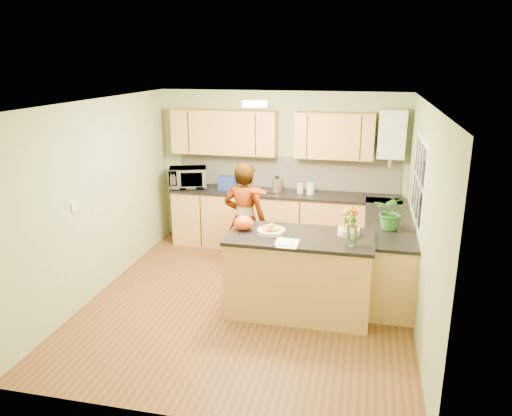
# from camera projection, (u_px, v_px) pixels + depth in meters

# --- Properties ---
(floor) EXTENTS (4.50, 4.50, 0.00)m
(floor) POSITION_uv_depth(u_px,v_px,m) (250.00, 301.00, 6.40)
(floor) COLOR brown
(floor) RESTS_ON ground
(ceiling) EXTENTS (4.00, 4.50, 0.02)m
(ceiling) POSITION_uv_depth(u_px,v_px,m) (249.00, 102.00, 5.68)
(ceiling) COLOR white
(ceiling) RESTS_ON wall_back
(wall_back) EXTENTS (4.00, 0.02, 2.50)m
(wall_back) POSITION_uv_depth(u_px,v_px,m) (281.00, 169.00, 8.14)
(wall_back) COLOR #9AAE7C
(wall_back) RESTS_ON floor
(wall_front) EXTENTS (4.00, 0.02, 2.50)m
(wall_front) POSITION_uv_depth(u_px,v_px,m) (184.00, 287.00, 3.93)
(wall_front) COLOR #9AAE7C
(wall_front) RESTS_ON floor
(wall_left) EXTENTS (0.02, 4.50, 2.50)m
(wall_left) POSITION_uv_depth(u_px,v_px,m) (99.00, 198.00, 6.46)
(wall_left) COLOR #9AAE7C
(wall_left) RESTS_ON floor
(wall_right) EXTENTS (0.02, 4.50, 2.50)m
(wall_right) POSITION_uv_depth(u_px,v_px,m) (422.00, 218.00, 5.62)
(wall_right) COLOR #9AAE7C
(wall_right) RESTS_ON floor
(back_counter) EXTENTS (3.64, 0.62, 0.94)m
(back_counter) POSITION_uv_depth(u_px,v_px,m) (283.00, 220.00, 8.06)
(back_counter) COLOR tan
(back_counter) RESTS_ON floor
(right_counter) EXTENTS (0.62, 2.24, 0.94)m
(right_counter) POSITION_uv_depth(u_px,v_px,m) (387.00, 253.00, 6.70)
(right_counter) COLOR tan
(right_counter) RESTS_ON floor
(splashback) EXTENTS (3.60, 0.02, 0.52)m
(splashback) POSITION_uv_depth(u_px,v_px,m) (287.00, 173.00, 8.12)
(splashback) COLOR beige
(splashback) RESTS_ON back_counter
(upper_cabinets) EXTENTS (3.20, 0.34, 0.70)m
(upper_cabinets) POSITION_uv_depth(u_px,v_px,m) (269.00, 133.00, 7.85)
(upper_cabinets) COLOR tan
(upper_cabinets) RESTS_ON wall_back
(boiler) EXTENTS (0.40, 0.30, 0.86)m
(boiler) POSITION_uv_depth(u_px,v_px,m) (392.00, 134.00, 7.45)
(boiler) COLOR white
(boiler) RESTS_ON wall_back
(window_right) EXTENTS (0.01, 1.30, 1.05)m
(window_right) POSITION_uv_depth(u_px,v_px,m) (419.00, 180.00, 6.10)
(window_right) COLOR white
(window_right) RESTS_ON wall_right
(light_switch) EXTENTS (0.02, 0.09, 0.09)m
(light_switch) POSITION_uv_depth(u_px,v_px,m) (74.00, 207.00, 5.88)
(light_switch) COLOR white
(light_switch) RESTS_ON wall_left
(ceiling_lamp) EXTENTS (0.30, 0.30, 0.07)m
(ceiling_lamp) POSITION_uv_depth(u_px,v_px,m) (255.00, 104.00, 5.97)
(ceiling_lamp) COLOR #FFEABF
(ceiling_lamp) RESTS_ON ceiling
(peninsula_island) EXTENTS (1.71, 0.88, 0.98)m
(peninsula_island) POSITION_uv_depth(u_px,v_px,m) (299.00, 274.00, 6.00)
(peninsula_island) COLOR tan
(peninsula_island) RESTS_ON floor
(fruit_dish) EXTENTS (0.33, 0.33, 0.12)m
(fruit_dish) POSITION_uv_depth(u_px,v_px,m) (271.00, 230.00, 5.92)
(fruit_dish) COLOR beige
(fruit_dish) RESTS_ON peninsula_island
(orange_bowl) EXTENTS (0.26, 0.26, 0.15)m
(orange_bowl) POSITION_uv_depth(u_px,v_px,m) (349.00, 230.00, 5.87)
(orange_bowl) COLOR beige
(orange_bowl) RESTS_ON peninsula_island
(flower_vase) EXTENTS (0.26, 0.26, 0.48)m
(flower_vase) POSITION_uv_depth(u_px,v_px,m) (353.00, 218.00, 5.48)
(flower_vase) COLOR silver
(flower_vase) RESTS_ON peninsula_island
(orange_bag) EXTENTS (0.28, 0.25, 0.18)m
(orange_bag) POSITION_uv_depth(u_px,v_px,m) (244.00, 223.00, 6.03)
(orange_bag) COLOR #FF5415
(orange_bag) RESTS_ON peninsula_island
(papers) EXTENTS (0.23, 0.31, 0.01)m
(papers) POSITION_uv_depth(u_px,v_px,m) (288.00, 243.00, 5.60)
(papers) COLOR white
(papers) RESTS_ON peninsula_island
(violinist) EXTENTS (0.65, 0.46, 1.65)m
(violinist) POSITION_uv_depth(u_px,v_px,m) (245.00, 221.00, 6.90)
(violinist) COLOR #E3AB8B
(violinist) RESTS_ON floor
(violin) EXTENTS (0.57, 0.50, 0.14)m
(violin) POSITION_uv_depth(u_px,v_px,m) (255.00, 191.00, 6.51)
(violin) COLOR #540905
(violin) RESTS_ON violinist
(microwave) EXTENTS (0.70, 0.58, 0.33)m
(microwave) POSITION_uv_depth(u_px,v_px,m) (188.00, 178.00, 8.18)
(microwave) COLOR white
(microwave) RESTS_ON back_counter
(blue_box) EXTENTS (0.31, 0.25, 0.22)m
(blue_box) POSITION_uv_depth(u_px,v_px,m) (228.00, 183.00, 8.06)
(blue_box) COLOR navy
(blue_box) RESTS_ON back_counter
(kettle) EXTENTS (0.16, 0.16, 0.30)m
(kettle) POSITION_uv_depth(u_px,v_px,m) (277.00, 184.00, 7.95)
(kettle) COLOR silver
(kettle) RESTS_ON back_counter
(jar_cream) EXTENTS (0.13, 0.13, 0.15)m
(jar_cream) POSITION_uv_depth(u_px,v_px,m) (300.00, 188.00, 7.87)
(jar_cream) COLOR beige
(jar_cream) RESTS_ON back_counter
(jar_white) EXTENTS (0.12, 0.12, 0.18)m
(jar_white) POSITION_uv_depth(u_px,v_px,m) (310.00, 189.00, 7.80)
(jar_white) COLOR white
(jar_white) RESTS_ON back_counter
(potted_plant) EXTENTS (0.48, 0.44, 0.46)m
(potted_plant) POSITION_uv_depth(u_px,v_px,m) (392.00, 212.00, 6.14)
(potted_plant) COLOR #2E7326
(potted_plant) RESTS_ON right_counter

